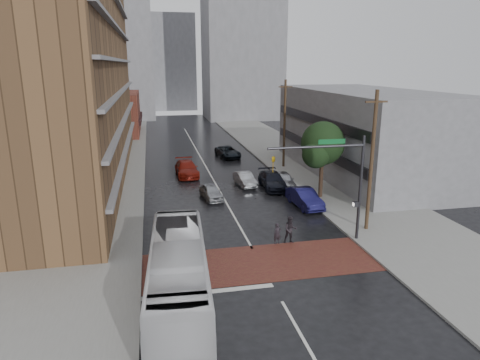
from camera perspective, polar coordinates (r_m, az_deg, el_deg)
name	(u,v)px	position (r m, az deg, el deg)	size (l,w,h in m)	color
ground	(262,266)	(25.95, 2.97, -11.43)	(160.00, 160.00, 0.00)	black
crosswalk	(260,263)	(26.38, 2.69, -10.94)	(14.00, 5.00, 0.02)	brown
sidewalk_west	(103,173)	(49.11, -17.81, 0.84)	(9.00, 90.00, 0.15)	gray
sidewalk_east	(302,164)	(51.85, 8.32, 2.15)	(9.00, 90.00, 0.15)	gray
apartment_block	(63,39)	(47.17, -22.51, 16.97)	(10.00, 44.00, 28.00)	brown
storefront_west	(115,113)	(77.09, -16.31, 8.52)	(8.00, 16.00, 7.00)	brown
building_east	(363,132)	(48.54, 16.13, 6.15)	(11.00, 26.00, 9.00)	gray
distant_tower_west	(109,43)	(100.84, -17.03, 17.03)	(18.00, 16.00, 32.00)	gray
distant_tower_east	(242,34)	(96.73, 0.24, 18.95)	(16.00, 14.00, 36.00)	gray
distant_tower_center	(171,63)	(117.58, -9.12, 15.17)	(12.00, 10.00, 24.00)	gray
street_tree	(323,146)	(38.02, 10.97, 4.47)	(4.20, 4.10, 6.90)	#332319
signal_mast	(341,174)	(28.44, 13.29, 0.76)	(6.50, 0.30, 7.20)	#2D2D33
utility_pole_near	(372,161)	(30.97, 17.14, 2.42)	(1.60, 0.26, 10.00)	#473321
utility_pole_far	(284,123)	(49.15, 5.95, 7.52)	(1.60, 0.26, 10.00)	#473321
transit_bus	(178,273)	(21.83, -8.23, -12.20)	(2.74, 11.71, 3.26)	silver
pedestrian_a	(277,234)	(28.74, 5.00, -7.14)	(0.53, 0.35, 1.47)	black
pedestrian_b	(290,230)	(28.92, 6.74, -6.60)	(0.91, 0.71, 1.87)	black
car_travel_a	(211,192)	(38.09, -3.88, -1.59)	(1.54, 3.82, 1.30)	#9EA0A5
car_travel_b	(245,179)	(42.13, 0.66, 0.10)	(1.41, 4.04, 1.33)	#ABAFB3
car_travel_c	(187,169)	(46.29, -7.13, 1.53)	(2.22, 5.46, 1.58)	maroon
suv_travel	(228,152)	(55.23, -1.63, 3.77)	(2.33, 5.06, 1.41)	black
car_parked_near	(305,198)	(36.32, 8.60, -2.37)	(1.63, 4.68, 1.54)	#17164D
car_parked_mid	(273,180)	(41.45, 4.37, -0.06)	(2.12, 5.20, 1.51)	black
car_parked_far	(283,180)	(41.78, 5.82, 0.01)	(1.76, 4.39, 1.49)	#A4A5AB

